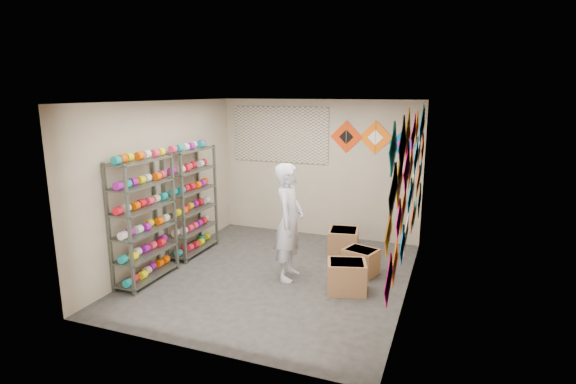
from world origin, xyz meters
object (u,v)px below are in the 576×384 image
at_px(carton_a, 346,277).
at_px(shelf_rack_back, 191,201).
at_px(shopkeeper, 289,222).
at_px(shelf_rack_front, 144,221).
at_px(carton_b, 361,261).
at_px(carton_c, 343,243).

bearing_deg(carton_a, shelf_rack_back, 151.78).
distance_m(shopkeeper, carton_a, 1.18).
bearing_deg(shelf_rack_back, shopkeeper, -12.29).
distance_m(shelf_rack_front, shelf_rack_back, 1.30).
bearing_deg(shopkeeper, carton_b, -65.57).
bearing_deg(carton_c, carton_a, -83.80).
bearing_deg(carton_b, shopkeeper, -134.06).
bearing_deg(carton_c, shelf_rack_front, -150.39).
distance_m(shelf_rack_back, carton_c, 2.78).
bearing_deg(carton_a, shelf_rack_front, 176.55).
xyz_separation_m(shopkeeper, carton_a, (0.95, -0.18, -0.67)).
xyz_separation_m(shelf_rack_back, carton_c, (2.57, 0.78, -0.71)).
relative_size(shelf_rack_back, shopkeeper, 1.05).
distance_m(shelf_rack_front, shopkeeper, 2.19).
height_order(shelf_rack_front, carton_c, shelf_rack_front).
distance_m(shelf_rack_back, shopkeeper, 2.06).
distance_m(shelf_rack_front, carton_a, 3.12).
height_order(carton_b, carton_c, carton_c).
distance_m(shelf_rack_back, carton_b, 3.11).
relative_size(shelf_rack_back, carton_a, 3.47).
relative_size(carton_a, carton_b, 1.10).
xyz_separation_m(shopkeeper, carton_c, (0.56, 1.22, -0.66)).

